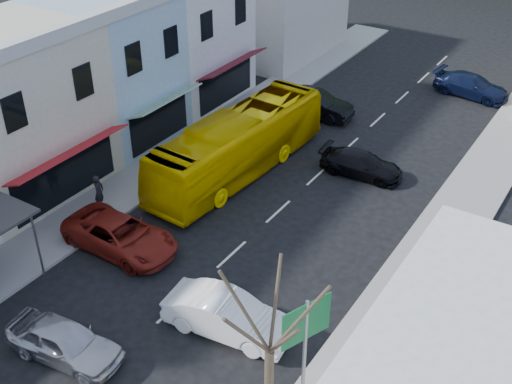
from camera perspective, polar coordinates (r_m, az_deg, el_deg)
name	(u,v)px	position (r m, az deg, el deg)	size (l,w,h in m)	color
ground	(175,307)	(26.08, -7.24, -10.09)	(120.00, 120.00, 0.00)	black
sidewalk_left	(182,153)	(36.25, -6.60, 3.46)	(3.00, 52.00, 0.15)	gray
sidewalk_right	(442,239)	(30.41, 16.22, -4.06)	(3.00, 52.00, 0.15)	gray
shopfront_row	(39,100)	(34.70, -18.77, 7.75)	(8.25, 30.00, 8.00)	silver
distant_block_left	(272,12)	(50.40, 1.43, 15.71)	(8.00, 10.00, 6.00)	#B7B2A8
bus	(238,146)	(33.60, -1.58, 4.07)	(2.50, 11.60, 3.10)	#E7BC00
car_silver	(64,342)	(24.50, -16.66, -12.68)	(1.80, 4.40, 1.40)	#B3B3B8
car_white	(227,318)	(24.44, -2.57, -11.10)	(1.80, 4.40, 1.40)	white
car_red	(120,236)	(28.98, -11.96, -3.86)	(1.90, 4.60, 1.40)	maroon
car_black_near	(361,163)	(34.23, 9.36, 2.55)	(1.84, 4.50, 1.40)	black
car_black_far	(314,105)	(40.35, 5.18, 7.69)	(1.80, 4.40, 1.40)	black
car_navy_far	(471,86)	(45.25, 18.59, 8.92)	(1.84, 4.50, 1.40)	black
pedestrian_left	(99,193)	(31.64, -13.77, -0.07)	(0.60, 0.40, 1.70)	black
direction_sign	(305,351)	(21.33, 4.35, -13.89)	(0.92, 1.85, 4.25)	#0F552C
street_tree	(270,352)	(18.90, 1.21, -14.03)	(3.16, 3.16, 7.64)	#34291F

